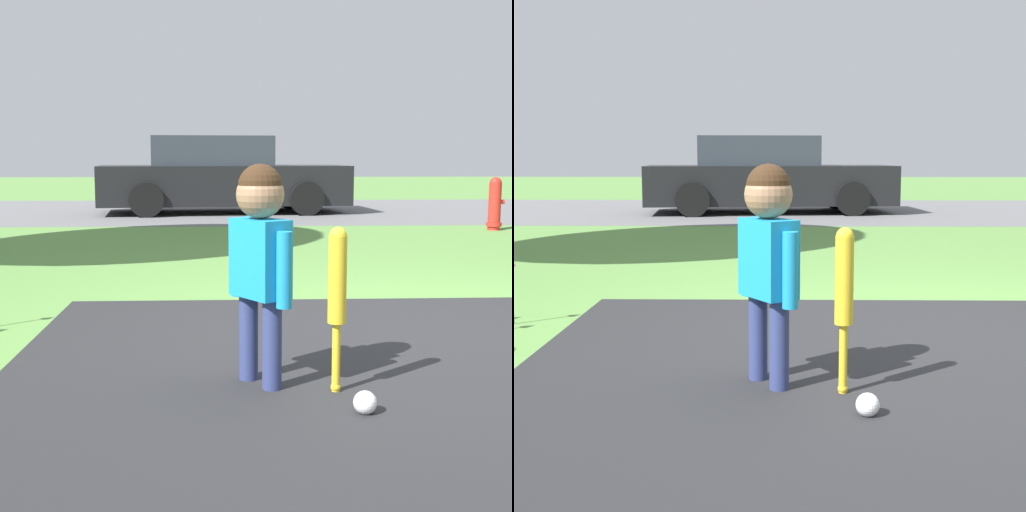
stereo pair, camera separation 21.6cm
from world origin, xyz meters
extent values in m
plane|color=#5B8C42|center=(0.00, 0.00, 0.00)|extent=(60.00, 60.00, 0.00)
cube|color=slate|center=(0.00, 9.29, 0.00)|extent=(40.00, 6.00, 0.01)
cylinder|color=navy|center=(-1.10, -0.79, 0.20)|extent=(0.09, 0.09, 0.40)
cylinder|color=navy|center=(-1.00, -0.93, 0.20)|extent=(0.09, 0.09, 0.40)
cube|color=#198CC6|center=(-1.05, -0.86, 0.57)|extent=(0.27, 0.30, 0.34)
cylinder|color=#198CC6|center=(-1.14, -0.73, 0.54)|extent=(0.07, 0.07, 0.32)
cylinder|color=#198CC6|center=(-0.96, -1.00, 0.54)|extent=(0.07, 0.07, 0.32)
sphere|color=#997051|center=(-1.05, -0.86, 0.84)|extent=(0.21, 0.21, 0.21)
sphere|color=#382314|center=(-1.05, -0.86, 0.88)|extent=(0.19, 0.19, 0.19)
sphere|color=yellow|center=(-0.73, -0.98, 0.02)|extent=(0.04, 0.04, 0.04)
cylinder|color=yellow|center=(-0.73, -0.98, 0.15)|extent=(0.04, 0.04, 0.31)
cylinder|color=yellow|center=(-0.73, -0.98, 0.49)|extent=(0.08, 0.08, 0.37)
sphere|color=yellow|center=(-0.73, -0.98, 0.68)|extent=(0.07, 0.07, 0.07)
sphere|color=white|center=(-0.65, -1.25, 0.05)|extent=(0.09, 0.09, 0.09)
cube|color=black|center=(-1.23, 8.80, 0.50)|extent=(4.46, 2.10, 0.68)
cube|color=#2D333D|center=(-1.44, 8.78, 1.09)|extent=(2.21, 1.68, 0.51)
cylinder|color=black|center=(0.03, 9.78, 0.29)|extent=(0.59, 0.23, 0.58)
cylinder|color=black|center=(0.19, 8.07, 0.29)|extent=(0.59, 0.23, 0.58)
cylinder|color=black|center=(-2.64, 9.52, 0.29)|extent=(0.59, 0.23, 0.58)
cylinder|color=black|center=(-2.48, 7.82, 0.29)|extent=(0.59, 0.23, 0.58)
camera|label=1|loc=(-1.20, -3.92, 1.01)|focal=50.00mm
camera|label=2|loc=(-0.99, -3.92, 1.01)|focal=50.00mm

